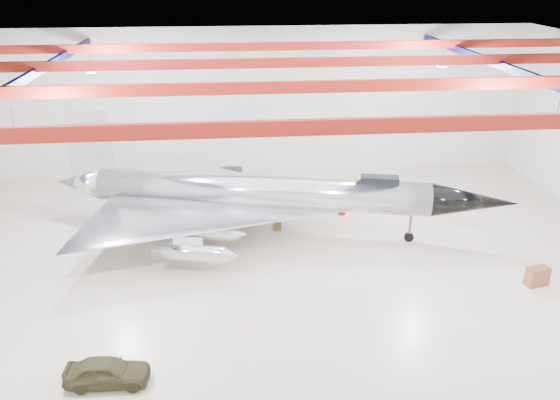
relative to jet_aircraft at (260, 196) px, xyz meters
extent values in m
plane|color=beige|center=(0.85, -4.33, -2.45)|extent=(40.00, 40.00, 0.00)
plane|color=silver|center=(0.85, 10.67, 3.05)|extent=(40.00, 0.00, 40.00)
plane|color=#0A0F38|center=(0.85, -4.33, 8.55)|extent=(40.00, 40.00, 0.00)
cube|color=maroon|center=(0.85, -13.33, 7.95)|extent=(39.50, 0.25, 0.50)
cube|color=maroon|center=(0.85, -7.33, 7.95)|extent=(39.50, 0.25, 0.50)
cube|color=maroon|center=(0.85, -1.33, 7.95)|extent=(39.50, 0.25, 0.50)
cube|color=maroon|center=(0.85, 4.67, 7.95)|extent=(39.50, 0.25, 0.50)
cube|color=#0B1044|center=(-11.15, -4.33, 7.65)|extent=(0.25, 29.50, 0.40)
cube|color=#0B1044|center=(12.85, -4.33, 7.65)|extent=(0.25, 29.50, 0.40)
cube|color=silver|center=(-9.15, -10.33, 7.25)|extent=(0.55, 0.55, 0.25)
cube|color=silver|center=(10.85, -10.33, 7.25)|extent=(0.55, 0.55, 0.25)
cube|color=silver|center=(-9.15, 1.67, 7.25)|extent=(0.55, 0.55, 0.25)
cube|color=silver|center=(10.85, 1.67, 7.25)|extent=(0.55, 0.55, 0.25)
cylinder|color=silver|center=(0.05, -0.01, 0.28)|extent=(19.51, 6.17, 1.96)
cone|color=black|center=(11.98, -2.67, 0.28)|extent=(5.20, 2.97, 1.96)
cone|color=silver|center=(-10.92, 2.44, 0.28)|extent=(3.29, 2.55, 1.96)
cube|color=silver|center=(-9.97, 2.22, 2.83)|extent=(2.70, 0.71, 4.40)
cube|color=black|center=(6.73, -1.50, 1.31)|extent=(2.27, 1.23, 0.49)
cylinder|color=silver|center=(-3.98, -4.62, -1.08)|extent=(3.82, 1.67, 0.88)
cylinder|color=silver|center=(-3.45, -2.24, -1.08)|extent=(3.82, 1.67, 0.88)
cylinder|color=silver|center=(-2.17, 3.49, -1.08)|extent=(3.82, 1.67, 0.88)
cylinder|color=silver|center=(-1.64, 5.87, -1.08)|extent=(3.82, 1.67, 0.88)
cylinder|color=#59595B|center=(8.64, -1.93, -1.57)|extent=(0.18, 0.18, 1.76)
cylinder|color=black|center=(8.64, -1.93, -2.18)|extent=(0.58, 0.33, 0.55)
cylinder|color=#59595B|center=(-4.30, -1.55, -1.57)|extent=(0.18, 0.18, 1.76)
cylinder|color=black|center=(-4.30, -1.55, -2.18)|extent=(0.58, 0.33, 0.55)
cylinder|color=#59595B|center=(-3.23, 3.23, -1.57)|extent=(0.18, 0.18, 1.76)
cylinder|color=black|center=(-3.23, 3.23, -2.18)|extent=(0.58, 0.33, 0.55)
imported|color=#37351B|center=(-6.72, -12.38, -1.90)|extent=(3.33, 1.47, 1.12)
cube|color=brown|center=(13.62, -7.20, -1.94)|extent=(1.21, 0.76, 1.03)
cube|color=#9F0F17|center=(-2.73, 1.90, -2.29)|extent=(0.48, 0.38, 0.33)
cube|color=olive|center=(5.39, 2.88, -2.23)|extent=(0.76, 0.68, 0.44)
cube|color=#59595B|center=(-7.69, 1.78, -2.33)|extent=(0.43, 0.38, 0.25)
cylinder|color=#9F0F17|center=(5.48, 2.20, -2.24)|extent=(0.57, 0.57, 0.42)
cube|color=olive|center=(1.06, 0.41, -2.27)|extent=(0.58, 0.50, 0.36)
cylinder|color=#59595B|center=(2.02, 5.87, -2.25)|extent=(0.51, 0.51, 0.40)
camera|label=1|loc=(-1.62, -29.64, 12.65)|focal=35.00mm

